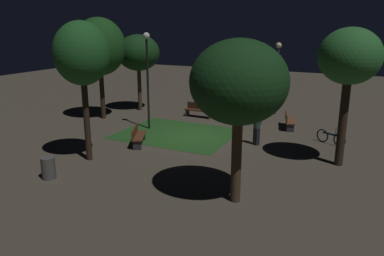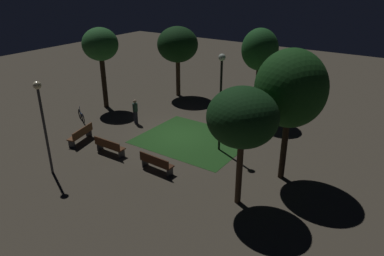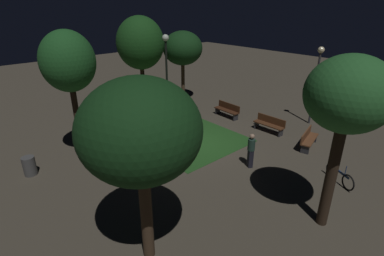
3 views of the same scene
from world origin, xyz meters
name	(u,v)px [view 1 (image 1 of 3)]	position (x,y,z in m)	size (l,w,h in m)	color
ground_plane	(194,137)	(0.00, 0.00, 0.00)	(60.00, 60.00, 0.00)	#4C4438
grass_lawn	(177,134)	(1.06, -0.07, 0.01)	(6.00, 4.93, 0.01)	#23511E
bench_near_trees	(248,115)	(-1.60, -4.02, 0.48)	(1.81, 0.51, 0.88)	#512D19
bench_path_side	(199,110)	(1.59, -4.02, 0.48)	(1.82, 0.54, 0.88)	#422314
bench_corner	(289,120)	(-4.03, -3.86, 0.48)	(0.92, 1.86, 0.88)	brown
bench_front_right	(138,135)	(1.84, 2.44, 0.48)	(1.23, 1.83, 0.88)	#512D19
tree_right_canopy	(138,53)	(6.03, -4.06, 3.82)	(2.78, 2.78, 5.02)	#423021
tree_left_canopy	(239,83)	(-4.49, 6.09, 3.93)	(3.06, 3.06, 5.29)	#423021
tree_lawn_side	(82,55)	(2.54, 5.11, 4.48)	(2.28, 2.28, 5.83)	#2D2116
tree_back_right	(350,58)	(-7.20, 1.02, 4.39)	(2.42, 2.42, 5.58)	#2D2116
tree_back_left	(99,47)	(6.79, -1.12, 4.34)	(3.09, 3.09, 6.06)	#2D2116
lamp_post_plaza_east	(278,66)	(-2.47, -6.94, 3.09)	(0.36, 0.36, 4.56)	#333338
lamp_post_near_wall	(147,66)	(2.93, -0.29, 3.49)	(0.36, 0.36, 5.24)	black
trash_bin	(48,168)	(2.51, 7.43, 0.42)	(0.52, 0.52, 0.84)	#4C4C4C
bicycle	(331,138)	(-6.54, -1.76, 0.34)	(1.46, 0.79, 0.93)	black
pedestrian	(257,128)	(-3.31, -0.10, 0.85)	(0.34, 0.32, 1.61)	black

